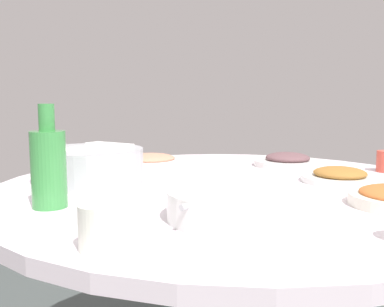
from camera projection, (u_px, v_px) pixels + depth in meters
The scene contains 8 objects.
round_dining_table at pixel (231, 214), 1.21m from camera, with size 1.31×1.31×0.77m.
rice_bowl at pixel (89, 165), 1.24m from camera, with size 0.31×0.31×0.11m.
soup_bowl at pixel (232, 205), 0.86m from camera, with size 0.26×0.26×0.06m.
dish_stirfry at pixel (340, 176), 1.24m from camera, with size 0.22×0.22×0.04m.
dish_eggplant at pixel (287, 161), 1.53m from camera, with size 0.24×0.24×0.05m.
dish_shrimp at pixel (150, 160), 1.54m from camera, with size 0.22×0.22×0.04m.
green_bottle at pixel (49, 166), 0.95m from camera, with size 0.08×0.08×0.23m.
tea_cup_side at pixel (99, 227), 0.68m from camera, with size 0.07×0.07×0.07m, color white.
Camera 1 is at (1.14, -0.34, 1.02)m, focal length 40.40 mm.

